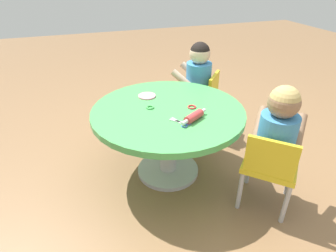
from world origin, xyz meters
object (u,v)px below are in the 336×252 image
at_px(rolling_pin, 194,117).
at_px(child_chair_right, 201,99).
at_px(child_chair_left, 270,166).
at_px(seated_child_left, 278,129).
at_px(craft_scissors, 183,123).
at_px(seated_child_right, 198,73).
at_px(craft_table, 168,123).

bearing_deg(rolling_pin, child_chair_right, -28.62).
height_order(child_chair_left, seated_child_left, seated_child_left).
xyz_separation_m(child_chair_left, craft_scissors, (0.29, 0.44, 0.21)).
bearing_deg(seated_child_right, craft_table, 139.48).
bearing_deg(seated_child_right, rolling_pin, 154.22).
distance_m(seated_child_right, rolling_pin, 0.79).
xyz_separation_m(craft_table, seated_child_left, (-0.47, -0.49, 0.13)).
bearing_deg(child_chair_left, craft_scissors, 56.95).
relative_size(craft_table, rolling_pin, 4.78).
xyz_separation_m(child_chair_left, rolling_pin, (0.30, 0.36, 0.23)).
bearing_deg(craft_table, seated_child_right, -40.52).
bearing_deg(rolling_pin, child_chair_left, -130.06).
distance_m(child_chair_right, rolling_pin, 0.81).
distance_m(seated_child_right, craft_scissors, 0.84).
distance_m(child_chair_right, seated_child_right, 0.23).
bearing_deg(craft_scissors, child_chair_right, -32.81).
distance_m(child_chair_left, rolling_pin, 0.53).
xyz_separation_m(seated_child_left, seated_child_right, (0.98, 0.05, 0.00)).
xyz_separation_m(seated_child_left, rolling_pin, (0.28, 0.39, 0.01)).
bearing_deg(craft_table, child_chair_right, -43.90).
bearing_deg(child_chair_right, craft_scissors, 147.19).
relative_size(craft_table, seated_child_left, 1.95).
xyz_separation_m(seated_child_right, rolling_pin, (-0.71, 0.34, 0.01)).
relative_size(child_chair_left, seated_child_right, 1.05).
height_order(seated_child_right, rolling_pin, seated_child_right).
distance_m(craft_table, rolling_pin, 0.25).
distance_m(seated_child_left, seated_child_right, 0.98).
height_order(craft_table, seated_child_left, seated_child_left).
bearing_deg(seated_child_right, craft_scissors, 149.89).
height_order(seated_child_left, craft_scissors, seated_child_left).
relative_size(child_chair_right, craft_scissors, 3.81).
relative_size(rolling_pin, craft_scissors, 1.48).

